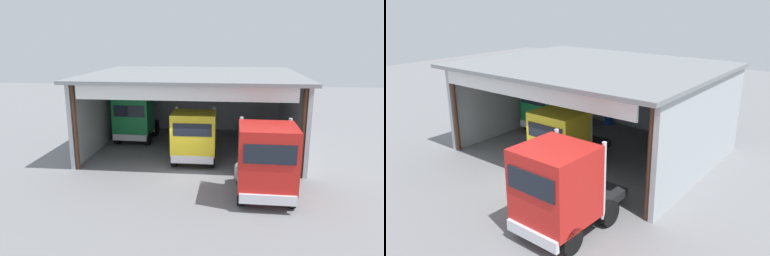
% 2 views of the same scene
% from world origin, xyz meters
% --- Properties ---
extents(ground_plane, '(80.00, 80.00, 0.00)m').
position_xyz_m(ground_plane, '(0.00, 0.00, 0.00)').
color(ground_plane, slate).
rests_on(ground_plane, ground).
extents(workshop_shed, '(13.74, 11.37, 5.23)m').
position_xyz_m(workshop_shed, '(0.00, 6.10, 3.64)').
color(workshop_shed, '#ADB2B7').
rests_on(workshop_shed, ground).
extents(truck_green_yard_outside, '(2.75, 5.03, 3.41)m').
position_xyz_m(truck_green_yard_outside, '(-4.49, 6.18, 1.76)').
color(truck_green_yard_outside, '#197F3D').
rests_on(truck_green_yard_outside, ground).
extents(truck_yellow_center_left_bay, '(2.77, 4.77, 3.33)m').
position_xyz_m(truck_yellow_center_left_bay, '(0.29, 2.01, 1.67)').
color(truck_yellow_center_left_bay, yellow).
rests_on(truck_yellow_center_left_bay, ground).
extents(truck_red_center_bay, '(2.76, 5.00, 3.70)m').
position_xyz_m(truck_red_center_bay, '(4.12, -2.72, 1.92)').
color(truck_red_center_bay, red).
rests_on(truck_red_center_bay, ground).
extents(oil_drum, '(0.58, 0.58, 0.93)m').
position_xyz_m(oil_drum, '(-2.00, 9.82, 0.47)').
color(oil_drum, '#194CB2').
rests_on(oil_drum, ground).
extents(tool_cart, '(0.90, 0.60, 1.00)m').
position_xyz_m(tool_cart, '(3.57, 8.56, 0.50)').
color(tool_cart, '#1E59A5').
rests_on(tool_cart, ground).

